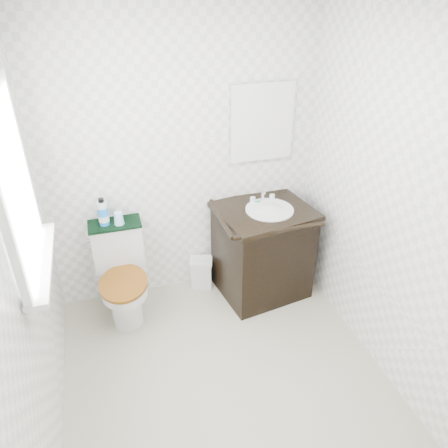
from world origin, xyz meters
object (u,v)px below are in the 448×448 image
toilet (123,277)px  cup (119,218)px  vanity (263,249)px  trash_bin (201,272)px  mouthwash_bottle (103,213)px

toilet → cup: cup is taller
cup → vanity: bearing=-8.0°
trash_bin → cup: cup is taller
cup → mouthwash_bottle: bearing=166.5°
toilet → mouthwash_bottle: 0.57m
vanity → toilet: bearing=176.8°
toilet → vanity: (1.19, -0.07, 0.09)m
trash_bin → cup: (-0.65, -0.03, 0.69)m
toilet → trash_bin: toilet is taller
mouthwash_bottle → cup: mouthwash_bottle is taller
toilet → trash_bin: 0.72m
mouthwash_bottle → cup: (0.11, -0.03, -0.05)m
cup → toilet: bearing=-111.5°
cup → trash_bin: bearing=3.1°
toilet → mouthwash_bottle: bearing=120.4°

